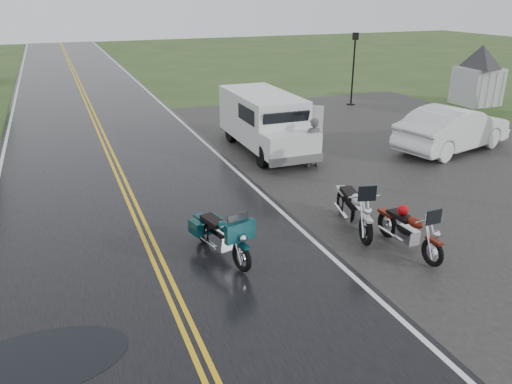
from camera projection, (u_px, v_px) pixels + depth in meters
ground at (169, 287)px, 10.51m from camera, size 120.00×120.00×0.00m
road at (110, 154)px, 19.11m from camera, size 8.00×100.00×0.04m
parking_pad at (429, 158)px, 18.65m from camera, size 14.00×24.00×0.03m
visitor_center at (481, 60)px, 26.93m from camera, size 16.00×10.00×4.80m
motorcycle_red at (434, 242)px, 11.01m from camera, size 0.86×2.23×1.30m
motorcycle_teal at (242, 246)px, 10.78m from camera, size 1.33×2.41×1.35m
motorcycle_silver at (367, 219)px, 11.92m from camera, size 1.46×2.61×1.46m
van_white at (263, 137)px, 17.29m from camera, size 2.22×5.76×2.25m
person_at_van at (313, 143)px, 17.42m from camera, size 0.65×0.44×1.76m
sedan_white at (453, 129)px, 19.31m from camera, size 5.51×3.03×1.72m
lamp_post_far_right at (353, 69)px, 26.81m from camera, size 0.33×0.33×3.90m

